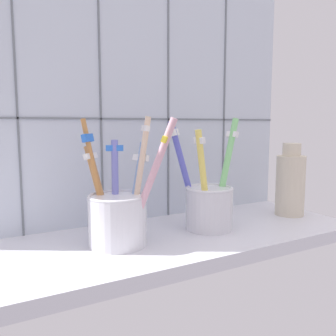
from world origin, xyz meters
TOP-DOWN VIEW (x-y plane):
  - counter_slab at (0.00, 0.00)cm, footprint 64.00×22.00cm
  - tile_wall_back at (0.00, 12.00)cm, footprint 64.00×2.20cm
  - toothbrush_cup_left at (-7.76, -0.31)cm, footprint 10.63×11.28cm
  - toothbrush_cup_right at (7.95, -0.21)cm, footprint 12.08×10.70cm
  - ceramic_vase at (26.66, 0.37)cm, footprint 5.32×5.32cm

SIDE VIEW (x-z plane):
  - counter_slab at x=0.00cm, z-range 0.00..2.00cm
  - toothbrush_cup_right at x=7.95cm, z-range -2.73..15.42cm
  - toothbrush_cup_left at x=-7.76cm, z-range -2.60..15.65cm
  - ceramic_vase at x=26.66cm, z-range 1.33..14.93cm
  - tile_wall_back at x=0.00cm, z-range 0.00..45.00cm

